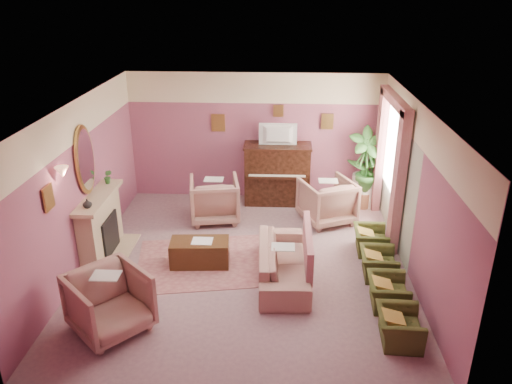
{
  "coord_description": "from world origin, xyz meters",
  "views": [
    {
      "loc": [
        0.57,
        -7.5,
        4.55
      ],
      "look_at": [
        0.15,
        0.4,
        1.2
      ],
      "focal_mm": 35.0,
      "sensor_mm": 36.0,
      "label": 1
    }
  ],
  "objects_px": {
    "piano": "(277,175)",
    "coffee_table": "(200,253)",
    "floral_armchair_left": "(214,197)",
    "side_table": "(363,190)",
    "olive_chair_c": "(378,260)",
    "floral_armchair_front": "(109,300)",
    "olive_chair_a": "(399,323)",
    "floral_armchair_right": "(327,199)",
    "television": "(278,133)",
    "olive_chair_d": "(371,237)",
    "sofa": "(283,256)",
    "olive_chair_b": "(388,288)"
  },
  "relations": [
    {
      "from": "piano",
      "to": "side_table",
      "type": "xyz_separation_m",
      "value": [
        1.89,
        -0.04,
        -0.3
      ]
    },
    {
      "from": "olive_chair_b",
      "to": "side_table",
      "type": "xyz_separation_m",
      "value": [
        0.17,
        3.72,
        0.05
      ]
    },
    {
      "from": "television",
      "to": "olive_chair_a",
      "type": "height_order",
      "value": "television"
    },
    {
      "from": "sofa",
      "to": "olive_chair_d",
      "type": "distance_m",
      "value": 1.85
    },
    {
      "from": "floral_armchair_left",
      "to": "olive_chair_b",
      "type": "height_order",
      "value": "floral_armchair_left"
    },
    {
      "from": "television",
      "to": "olive_chair_a",
      "type": "relative_size",
      "value": 1.16
    },
    {
      "from": "floral_armchair_right",
      "to": "floral_armchair_front",
      "type": "height_order",
      "value": "same"
    },
    {
      "from": "olive_chair_a",
      "to": "olive_chair_c",
      "type": "distance_m",
      "value": 1.64
    },
    {
      "from": "floral_armchair_left",
      "to": "side_table",
      "type": "distance_m",
      "value": 3.29
    },
    {
      "from": "sofa",
      "to": "olive_chair_b",
      "type": "height_order",
      "value": "sofa"
    },
    {
      "from": "coffee_table",
      "to": "floral_armchair_left",
      "type": "relative_size",
      "value": 1.0
    },
    {
      "from": "piano",
      "to": "coffee_table",
      "type": "distance_m",
      "value": 3.05
    },
    {
      "from": "floral_armchair_right",
      "to": "olive_chair_d",
      "type": "bearing_deg",
      "value": -60.13
    },
    {
      "from": "floral_armchair_front",
      "to": "floral_armchair_left",
      "type": "bearing_deg",
      "value": 74.56
    },
    {
      "from": "television",
      "to": "olive_chair_d",
      "type": "distance_m",
      "value": 2.99
    },
    {
      "from": "television",
      "to": "sofa",
      "type": "xyz_separation_m",
      "value": [
        0.14,
        -3.03,
        -1.19
      ]
    },
    {
      "from": "sofa",
      "to": "olive_chair_b",
      "type": "xyz_separation_m",
      "value": [
        1.58,
        -0.68,
        -0.11
      ]
    },
    {
      "from": "olive_chair_c",
      "to": "floral_armchair_front",
      "type": "bearing_deg",
      "value": -158.01
    },
    {
      "from": "television",
      "to": "side_table",
      "type": "xyz_separation_m",
      "value": [
        1.89,
        0.01,
        -1.25
      ]
    },
    {
      "from": "television",
      "to": "sofa",
      "type": "height_order",
      "value": "television"
    },
    {
      "from": "olive_chair_c",
      "to": "olive_chair_d",
      "type": "height_order",
      "value": "same"
    },
    {
      "from": "television",
      "to": "coffee_table",
      "type": "bearing_deg",
      "value": -115.81
    },
    {
      "from": "piano",
      "to": "side_table",
      "type": "height_order",
      "value": "piano"
    },
    {
      "from": "olive_chair_b",
      "to": "olive_chair_c",
      "type": "distance_m",
      "value": 0.82
    },
    {
      "from": "olive_chair_c",
      "to": "piano",
      "type": "bearing_deg",
      "value": 120.29
    },
    {
      "from": "floral_armchair_right",
      "to": "floral_armchair_front",
      "type": "xyz_separation_m",
      "value": [
        -3.28,
        -3.64,
        0.0
      ]
    },
    {
      "from": "piano",
      "to": "floral_armchair_left",
      "type": "height_order",
      "value": "piano"
    },
    {
      "from": "floral_armchair_left",
      "to": "floral_armchair_front",
      "type": "distance_m",
      "value": 3.74
    },
    {
      "from": "piano",
      "to": "coffee_table",
      "type": "bearing_deg",
      "value": -115.4
    },
    {
      "from": "floral_armchair_front",
      "to": "coffee_table",
      "type": "bearing_deg",
      "value": 62.08
    },
    {
      "from": "coffee_table",
      "to": "olive_chair_b",
      "type": "relative_size",
      "value": 1.45
    },
    {
      "from": "coffee_table",
      "to": "side_table",
      "type": "relative_size",
      "value": 1.43
    },
    {
      "from": "piano",
      "to": "floral_armchair_left",
      "type": "relative_size",
      "value": 1.41
    },
    {
      "from": "piano",
      "to": "coffee_table",
      "type": "xyz_separation_m",
      "value": [
        -1.29,
        -2.73,
        -0.43
      ]
    },
    {
      "from": "floral_armchair_left",
      "to": "olive_chair_c",
      "type": "relative_size",
      "value": 1.45
    },
    {
      "from": "floral_armchair_left",
      "to": "olive_chair_c",
      "type": "distance_m",
      "value": 3.59
    },
    {
      "from": "coffee_table",
      "to": "olive_chair_d",
      "type": "distance_m",
      "value": 3.07
    },
    {
      "from": "sofa",
      "to": "floral_armchair_front",
      "type": "height_order",
      "value": "floral_armchair_front"
    },
    {
      "from": "olive_chair_b",
      "to": "olive_chair_d",
      "type": "xyz_separation_m",
      "value": [
        0.0,
        1.64,
        0.0
      ]
    },
    {
      "from": "olive_chair_a",
      "to": "side_table",
      "type": "relative_size",
      "value": 0.98
    },
    {
      "from": "olive_chair_d",
      "to": "floral_armchair_front",
      "type": "bearing_deg",
      "value": -148.62
    },
    {
      "from": "television",
      "to": "coffee_table",
      "type": "height_order",
      "value": "television"
    },
    {
      "from": "olive_chair_b",
      "to": "coffee_table",
      "type": "bearing_deg",
      "value": 161.04
    },
    {
      "from": "piano",
      "to": "floral_armchair_front",
      "type": "relative_size",
      "value": 1.41
    },
    {
      "from": "television",
      "to": "floral_armchair_left",
      "type": "bearing_deg",
      "value": -144.67
    },
    {
      "from": "olive_chair_c",
      "to": "side_table",
      "type": "distance_m",
      "value": 2.91
    },
    {
      "from": "floral_armchair_front",
      "to": "olive_chair_c",
      "type": "distance_m",
      "value": 4.29
    },
    {
      "from": "floral_armchair_right",
      "to": "olive_chair_a",
      "type": "bearing_deg",
      "value": -79.27
    },
    {
      "from": "coffee_table",
      "to": "olive_chair_a",
      "type": "height_order",
      "value": "olive_chair_a"
    },
    {
      "from": "olive_chair_a",
      "to": "olive_chair_b",
      "type": "bearing_deg",
      "value": 90.0
    }
  ]
}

